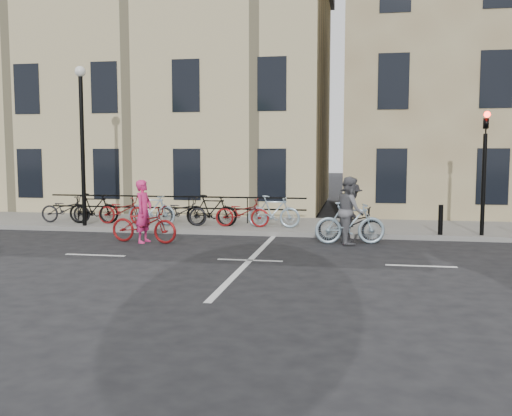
% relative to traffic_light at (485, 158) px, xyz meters
% --- Properties ---
extents(ground, '(120.00, 120.00, 0.00)m').
position_rel_traffic_light_xyz_m(ground, '(-6.20, -4.34, -2.45)').
color(ground, black).
rests_on(ground, ground).
extents(sidewalk, '(46.00, 4.00, 0.15)m').
position_rel_traffic_light_xyz_m(sidewalk, '(-10.20, 1.66, -2.38)').
color(sidewalk, slate).
rests_on(sidewalk, ground).
extents(building_west, '(20.00, 10.00, 10.00)m').
position_rel_traffic_light_xyz_m(building_west, '(-15.20, 8.66, 2.70)').
color(building_west, tan).
rests_on(building_west, sidewalk).
extents(traffic_light, '(0.18, 0.30, 3.90)m').
position_rel_traffic_light_xyz_m(traffic_light, '(0.00, 0.00, 0.00)').
color(traffic_light, black).
rests_on(traffic_light, sidewalk).
extents(lamp_post, '(0.36, 0.36, 5.28)m').
position_rel_traffic_light_xyz_m(lamp_post, '(-12.70, 0.06, 1.04)').
color(lamp_post, black).
rests_on(lamp_post, sidewalk).
extents(bollard_east, '(0.14, 0.14, 0.90)m').
position_rel_traffic_light_xyz_m(bollard_east, '(-1.20, -0.09, -1.85)').
color(bollard_east, black).
rests_on(bollard_east, sidewalk).
extents(parked_bikes, '(9.35, 1.23, 1.05)m').
position_rel_traffic_light_xyz_m(parked_bikes, '(-10.07, 0.70, -1.81)').
color(parked_bikes, black).
rests_on(parked_bikes, sidewalk).
extents(cyclist_pink, '(2.11, 0.95, 1.82)m').
position_rel_traffic_light_xyz_m(cyclist_pink, '(-9.73, -2.17, -1.82)').
color(cyclist_pink, maroon).
rests_on(cyclist_pink, ground).
extents(cyclist_grey, '(2.06, 1.05, 1.93)m').
position_rel_traffic_light_xyz_m(cyclist_grey, '(-3.86, -1.38, -1.67)').
color(cyclist_grey, '#8EA9BA').
rests_on(cyclist_grey, ground).
extents(cyclist_dark, '(2.01, 1.19, 1.72)m').
position_rel_traffic_light_xyz_m(cyclist_dark, '(-3.84, -0.86, -1.78)').
color(cyclist_dark, black).
rests_on(cyclist_dark, ground).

